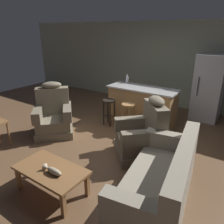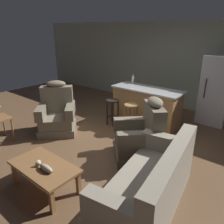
{
  "view_description": "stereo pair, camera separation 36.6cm",
  "coord_description": "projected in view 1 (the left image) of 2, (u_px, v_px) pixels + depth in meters",
  "views": [
    {
      "loc": [
        2.4,
        -3.57,
        2.35
      ],
      "look_at": [
        0.04,
        -0.1,
        0.75
      ],
      "focal_mm": 35.0,
      "sensor_mm": 36.0,
      "label": 1
    },
    {
      "loc": [
        2.7,
        -3.35,
        2.35
      ],
      "look_at": [
        0.04,
        -0.1,
        0.75
      ],
      "focal_mm": 35.0,
      "sensor_mm": 36.0,
      "label": 2
    }
  ],
  "objects": [
    {
      "name": "kitchen_island",
      "position": [
        142.0,
        105.0,
        5.73
      ],
      "size": [
        1.8,
        0.7,
        0.95
      ],
      "color": "#AD7F4C",
      "rests_on": "ground_plane"
    },
    {
      "name": "bar_stool_middle",
      "position": [
        128.0,
        112.0,
        5.27
      ],
      "size": [
        0.32,
        0.32,
        0.68
      ],
      "color": "#A87A47",
      "rests_on": "ground_plane"
    },
    {
      "name": "bar_stool_right",
      "position": [
        150.0,
        117.0,
        4.97
      ],
      "size": [
        0.32,
        0.32,
        0.68
      ],
      "color": "#A87A47",
      "rests_on": "ground_plane"
    },
    {
      "name": "fish_figurine",
      "position": [
        53.0,
        171.0,
        3.11
      ],
      "size": [
        0.34,
        0.1,
        0.1
      ],
      "color": "#4C3823",
      "rests_on": "coffee_table"
    },
    {
      "name": "recliner_near_lamp",
      "position": [
        54.0,
        116.0,
        5.17
      ],
      "size": [
        1.19,
        1.19,
        1.2
      ],
      "rotation": [
        0.0,
        0.0,
        -0.79
      ],
      "color": "#756B56",
      "rests_on": "ground_plane"
    },
    {
      "name": "refrigerator",
      "position": [
        208.0,
        88.0,
        5.81
      ],
      "size": [
        0.7,
        0.69,
        1.76
      ],
      "color": "#B7B7BC",
      "rests_on": "ground_plane"
    },
    {
      "name": "bar_stool_left",
      "position": [
        109.0,
        108.0,
        5.57
      ],
      "size": [
        0.32,
        0.32,
        0.68
      ],
      "color": "black",
      "rests_on": "ground_plane"
    },
    {
      "name": "coffee_table",
      "position": [
        51.0,
        172.0,
        3.24
      ],
      "size": [
        1.1,
        0.6,
        0.42
      ],
      "color": "olive",
      "rests_on": "ground_plane"
    },
    {
      "name": "bottle_tall_green",
      "position": [
        127.0,
        79.0,
        6.05
      ],
      "size": [
        0.07,
        0.07,
        0.24
      ],
      "color": "silver",
      "rests_on": "kitchen_island"
    },
    {
      "name": "ground_plane",
      "position": [
        113.0,
        142.0,
        4.86
      ],
      "size": [
        12.0,
        12.0,
        0.0
      ],
      "color": "brown"
    },
    {
      "name": "couch",
      "position": [
        161.0,
        182.0,
        3.06
      ],
      "size": [
        1.13,
        2.01,
        0.94
      ],
      "rotation": [
        0.0,
        0.0,
        3.3
      ],
      "color": "#9E937F",
      "rests_on": "ground_plane"
    },
    {
      "name": "back_wall",
      "position": [
        169.0,
        65.0,
        6.81
      ],
      "size": [
        12.0,
        0.05,
        2.6
      ],
      "color": "#9EA88E",
      "rests_on": "ground_plane"
    },
    {
      "name": "recliner_near_island",
      "position": [
        143.0,
        136.0,
        4.21
      ],
      "size": [
        1.19,
        1.19,
        1.2
      ],
      "rotation": [
        0.0,
        0.0,
        3.9
      ],
      "color": "#756B56",
      "rests_on": "ground_plane"
    }
  ]
}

